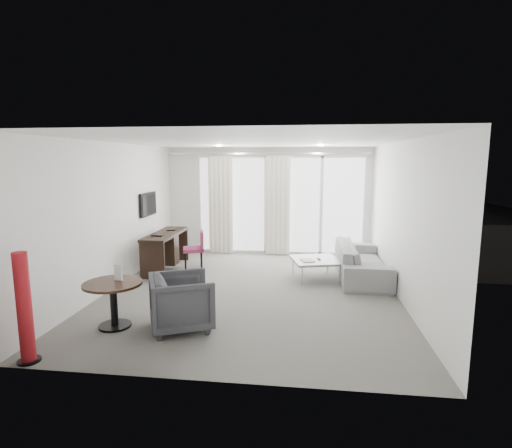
# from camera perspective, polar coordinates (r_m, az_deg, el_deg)

# --- Properties ---
(floor) EXTENTS (5.00, 6.00, 0.00)m
(floor) POSITION_cam_1_polar(r_m,az_deg,el_deg) (7.20, -0.60, -9.43)
(floor) COLOR #64615A
(floor) RESTS_ON ground
(ceiling) EXTENTS (5.00, 6.00, 0.00)m
(ceiling) POSITION_cam_1_polar(r_m,az_deg,el_deg) (6.83, -0.63, 11.72)
(ceiling) COLOR white
(ceiling) RESTS_ON ground
(wall_left) EXTENTS (0.00, 6.00, 2.60)m
(wall_left) POSITION_cam_1_polar(r_m,az_deg,el_deg) (7.64, -19.54, 1.14)
(wall_left) COLOR silver
(wall_left) RESTS_ON ground
(wall_right) EXTENTS (0.00, 6.00, 2.60)m
(wall_right) POSITION_cam_1_polar(r_m,az_deg,el_deg) (7.02, 20.06, 0.46)
(wall_right) COLOR silver
(wall_right) RESTS_ON ground
(wall_front) EXTENTS (5.00, 0.00, 2.60)m
(wall_front) POSITION_cam_1_polar(r_m,az_deg,el_deg) (4.00, -6.41, -5.19)
(wall_front) COLOR silver
(wall_front) RESTS_ON ground
(window_panel) EXTENTS (4.00, 0.02, 2.38)m
(window_panel) POSITION_cam_1_polar(r_m,az_deg,el_deg) (9.83, 3.46, 2.70)
(window_panel) COLOR white
(window_panel) RESTS_ON ground
(window_frame) EXTENTS (4.10, 0.06, 2.44)m
(window_frame) POSITION_cam_1_polar(r_m,az_deg,el_deg) (9.81, 3.45, 2.69)
(window_frame) COLOR white
(window_frame) RESTS_ON ground
(curtain_left) EXTENTS (0.60, 0.20, 2.38)m
(curtain_left) POSITION_cam_1_polar(r_m,az_deg,el_deg) (9.86, -5.05, 2.71)
(curtain_left) COLOR silver
(curtain_left) RESTS_ON ground
(curtain_right) EXTENTS (0.60, 0.20, 2.38)m
(curtain_right) POSITION_cam_1_polar(r_m,az_deg,el_deg) (9.67, 3.10, 2.60)
(curtain_right) COLOR silver
(curtain_right) RESTS_ON ground
(curtain_track) EXTENTS (4.80, 0.04, 0.04)m
(curtain_track) POSITION_cam_1_polar(r_m,az_deg,el_deg) (9.63, 1.66, 10.04)
(curtain_track) COLOR #B2B2B7
(curtain_track) RESTS_ON ceiling
(downlight_a) EXTENTS (0.12, 0.12, 0.02)m
(downlight_a) POSITION_cam_1_polar(r_m,az_deg,el_deg) (8.57, -5.25, 11.07)
(downlight_a) COLOR #FFE0B2
(downlight_a) RESTS_ON ceiling
(downlight_b) EXTENTS (0.12, 0.12, 0.02)m
(downlight_b) POSITION_cam_1_polar(r_m,az_deg,el_deg) (8.38, 9.20, 11.04)
(downlight_b) COLOR #FFE0B2
(downlight_b) RESTS_ON ceiling
(desk) EXTENTS (0.52, 1.65, 0.77)m
(desk) POSITION_cam_1_polar(r_m,az_deg,el_deg) (8.69, -12.74, -3.78)
(desk) COLOR black
(desk) RESTS_ON floor
(tv) EXTENTS (0.05, 0.80, 0.50)m
(tv) POSITION_cam_1_polar(r_m,az_deg,el_deg) (8.93, -15.15, 2.74)
(tv) COLOR black
(tv) RESTS_ON wall_left
(desk_chair) EXTENTS (0.55, 0.53, 0.82)m
(desk_chair) POSITION_cam_1_polar(r_m,az_deg,el_deg) (8.58, -8.95, -3.67)
(desk_chair) COLOR #912B55
(desk_chair) RESTS_ON floor
(round_table) EXTENTS (0.80, 0.80, 0.64)m
(round_table) POSITION_cam_1_polar(r_m,az_deg,el_deg) (5.94, -19.64, -10.80)
(round_table) COLOR black
(round_table) RESTS_ON floor
(menu_card) EXTENTS (0.13, 0.05, 0.23)m
(menu_card) POSITION_cam_1_polar(r_m,az_deg,el_deg) (5.89, -19.07, -6.83)
(menu_card) COLOR white
(menu_card) RESTS_ON round_table
(red_lamp) EXTENTS (0.27, 0.27, 1.28)m
(red_lamp) POSITION_cam_1_polar(r_m,az_deg,el_deg) (5.27, -30.20, -10.33)
(red_lamp) COLOR maroon
(red_lamp) RESTS_ON floor
(tub_armchair) EXTENTS (1.08, 1.07, 0.75)m
(tub_armchair) POSITION_cam_1_polar(r_m,az_deg,el_deg) (5.64, -10.59, -10.86)
(tub_armchair) COLOR #36353A
(tub_armchair) RESTS_ON floor
(coffee_table) EXTENTS (1.07, 1.07, 0.39)m
(coffee_table) POSITION_cam_1_polar(r_m,az_deg,el_deg) (7.90, 8.49, -6.36)
(coffee_table) COLOR gray
(coffee_table) RESTS_ON floor
(remote) EXTENTS (0.08, 0.17, 0.02)m
(remote) POSITION_cam_1_polar(r_m,az_deg,el_deg) (7.85, 8.95, -5.23)
(remote) COLOR black
(remote) RESTS_ON coffee_table
(magazine) EXTENTS (0.30, 0.34, 0.02)m
(magazine) POSITION_cam_1_polar(r_m,az_deg,el_deg) (7.70, 7.35, -5.47)
(magazine) COLOR gray
(magazine) RESTS_ON coffee_table
(sofa) EXTENTS (0.88, 2.26, 0.66)m
(sofa) POSITION_cam_1_polar(r_m,az_deg,el_deg) (8.18, 14.81, -5.06)
(sofa) COLOR gray
(sofa) RESTS_ON floor
(terrace_slab) EXTENTS (5.60, 3.00, 0.12)m
(terrace_slab) POSITION_cam_1_polar(r_m,az_deg,el_deg) (11.52, 3.88, -2.71)
(terrace_slab) COLOR #4D4D50
(terrace_slab) RESTS_ON ground
(rattan_chair_a) EXTENTS (0.64, 0.64, 0.90)m
(rattan_chair_a) POSITION_cam_1_polar(r_m,az_deg,el_deg) (10.84, 6.81, -0.75)
(rattan_chair_a) COLOR #482E1D
(rattan_chair_a) RESTS_ON terrace_slab
(rattan_chair_b) EXTENTS (0.67, 0.67, 0.76)m
(rattan_chair_b) POSITION_cam_1_polar(r_m,az_deg,el_deg) (11.80, 14.05, -0.51)
(rattan_chair_b) COLOR #482E1D
(rattan_chair_b) RESTS_ON terrace_slab
(rattan_table) EXTENTS (0.60, 0.60, 0.46)m
(rattan_table) POSITION_cam_1_polar(r_m,az_deg,el_deg) (10.62, 11.23, -2.29)
(rattan_table) COLOR #482E1D
(rattan_table) RESTS_ON terrace_slab
(balustrade) EXTENTS (5.50, 0.06, 1.05)m
(balustrade) POSITION_cam_1_polar(r_m,az_deg,el_deg) (12.85, 4.28, 1.04)
(balustrade) COLOR #B2B2B7
(balustrade) RESTS_ON terrace_slab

